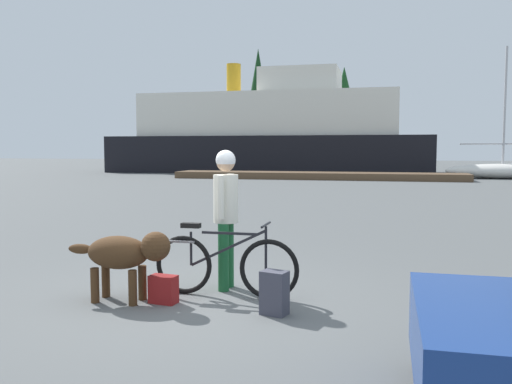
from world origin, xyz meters
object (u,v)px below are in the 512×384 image
(sailboat_moored, at_px, (503,170))
(person_cyclist, at_px, (226,205))
(ferry_boat, at_px, (271,134))
(handbag_pannier, at_px, (163,289))
(backpack, at_px, (274,293))
(dog, at_px, (125,254))
(bicycle, at_px, (224,265))

(sailboat_moored, bearing_deg, person_cyclist, -106.89)
(person_cyclist, distance_m, ferry_boat, 34.95)
(person_cyclist, distance_m, handbag_pannier, 1.34)
(backpack, bearing_deg, ferry_boat, 102.27)
(sailboat_moored, bearing_deg, dog, -108.18)
(backpack, relative_size, handbag_pannier, 1.46)
(bicycle, bearing_deg, handbag_pannier, -143.93)
(person_cyclist, relative_size, ferry_boat, 0.08)
(bicycle, bearing_deg, person_cyclist, 103.81)
(bicycle, distance_m, backpack, 0.95)
(bicycle, relative_size, dog, 1.39)
(dog, xyz_separation_m, ferry_boat, (-5.83, 35.09, 2.32))
(handbag_pannier, bearing_deg, person_cyclist, 56.69)
(person_cyclist, xyz_separation_m, ferry_boat, (-6.82, 34.24, 1.79))
(ferry_boat, height_order, sailboat_moored, ferry_boat)
(bicycle, xyz_separation_m, sailboat_moored, (8.57, 28.88, 0.11))
(dog, distance_m, ferry_boat, 35.64)
(ferry_boat, xyz_separation_m, sailboat_moored, (15.48, -5.71, -2.39))
(backpack, bearing_deg, handbag_pannier, 175.13)
(person_cyclist, bearing_deg, sailboat_moored, 73.11)
(backpack, bearing_deg, bicycle, 142.92)
(person_cyclist, relative_size, backpack, 3.73)
(dog, xyz_separation_m, sailboat_moored, (9.65, 29.37, -0.07))
(dog, relative_size, backpack, 2.72)
(person_cyclist, distance_m, sailboat_moored, 29.82)
(bicycle, height_order, handbag_pannier, bicycle)
(bicycle, distance_m, person_cyclist, 0.79)
(bicycle, bearing_deg, backpack, -37.08)
(sailboat_moored, bearing_deg, bicycle, -106.53)
(ferry_boat, bearing_deg, bicycle, -78.71)
(handbag_pannier, xyz_separation_m, ferry_boat, (-6.29, 35.04, 2.73))
(backpack, bearing_deg, dog, 177.87)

